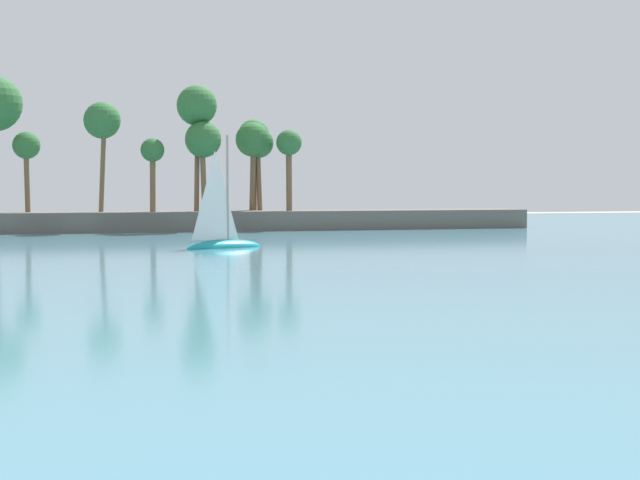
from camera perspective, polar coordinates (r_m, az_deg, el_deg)
The scene contains 3 objects.
sea at distance 70.20m, azimuth -12.82°, elevation -0.24°, with size 220.00×116.13×0.06m, color teal.
palm_headland at distance 88.11m, azimuth -14.59°, elevation 3.03°, with size 80.54×6.01×13.37m.
sailboat_near_shore at distance 64.56m, azimuth -5.66°, elevation 0.18°, with size 5.67×3.41×7.89m.
Camera 1 is at (-2.18, -4.43, 4.22)m, focal length 55.37 mm.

